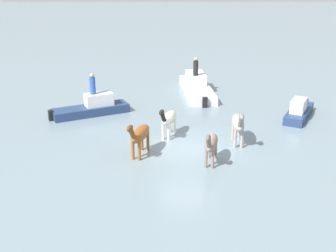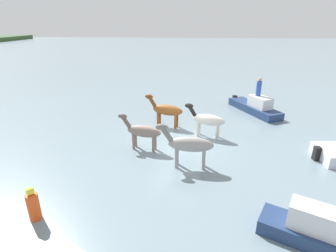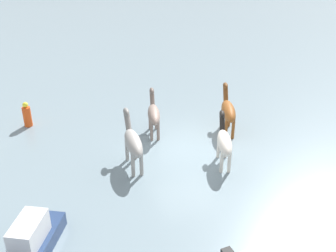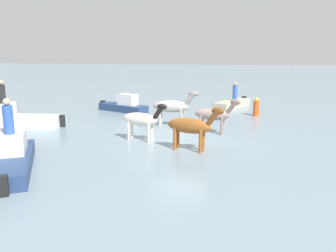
% 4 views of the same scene
% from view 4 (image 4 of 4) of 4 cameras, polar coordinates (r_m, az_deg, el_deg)
% --- Properties ---
extents(ground_plane, '(179.65, 179.65, 0.00)m').
position_cam_4_polar(ground_plane, '(15.84, 1.80, -1.79)').
color(ground_plane, gray).
extents(horse_rear_stallion, '(1.03, 2.18, 1.71)m').
position_cam_4_polar(horse_rear_stallion, '(15.01, -4.42, 1.07)').
color(horse_rear_stallion, silver).
rests_on(horse_rear_stallion, ground_plane).
extents(horse_dun_straggler, '(0.87, 2.17, 1.68)m').
position_cam_4_polar(horse_dun_straggler, '(16.39, 7.60, 1.90)').
color(horse_dun_straggler, gray).
rests_on(horse_dun_straggler, ground_plane).
extents(horse_pinto_flank, '(0.66, 2.41, 1.87)m').
position_cam_4_polar(horse_pinto_flank, '(17.97, 0.72, 3.25)').
color(horse_pinto_flank, '#9E9993').
rests_on(horse_pinto_flank, ground_plane).
extents(horse_gray_outer, '(1.06, 2.31, 1.80)m').
position_cam_4_polar(horse_gray_outer, '(13.44, 3.83, -0.01)').
color(horse_gray_outer, brown).
rests_on(horse_gray_outer, ground_plane).
extents(boat_tender_starboard, '(4.35, 2.96, 1.33)m').
position_cam_4_polar(boat_tender_starboard, '(12.60, -24.40, -5.16)').
color(boat_tender_starboard, navy).
rests_on(boat_tender_starboard, ground_plane).
extents(boat_skiff_near, '(3.83, 2.71, 0.71)m').
position_cam_4_polar(boat_skiff_near, '(24.68, 10.57, 3.46)').
color(boat_skiff_near, '#B7AD93').
rests_on(boat_skiff_near, ground_plane).
extents(boat_launch_far, '(2.14, 6.16, 1.38)m').
position_cam_4_polar(boat_launch_far, '(20.02, -25.64, 0.94)').
color(boat_launch_far, silver).
rests_on(boat_launch_far, ground_plane).
extents(boat_dinghy_port, '(2.49, 3.62, 1.31)m').
position_cam_4_polar(boat_dinghy_port, '(22.70, -7.36, 3.18)').
color(boat_dinghy_port, navy).
rests_on(boat_dinghy_port, ground_plane).
extents(person_boatman_standing, '(0.32, 0.32, 1.19)m').
position_cam_4_polar(person_boatman_standing, '(12.39, -24.98, 1.27)').
color(person_boatman_standing, '#2D51B2').
rests_on(person_boatman_standing, boat_tender_starboard).
extents(person_spotter_bow, '(0.32, 0.32, 1.19)m').
position_cam_4_polar(person_spotter_bow, '(24.65, 11.04, 5.67)').
color(person_spotter_bow, '#2D51B2').
rests_on(person_spotter_bow, boat_skiff_near).
extents(person_helmsman_aft, '(0.32, 0.32, 1.19)m').
position_cam_4_polar(person_helmsman_aft, '(19.64, -25.80, 5.00)').
color(person_helmsman_aft, black).
rests_on(person_helmsman_aft, boat_launch_far).
extents(buoy_channel_marker, '(0.36, 0.36, 1.14)m').
position_cam_4_polar(buoy_channel_marker, '(21.56, 14.41, 2.98)').
color(buoy_channel_marker, '#E54C19').
rests_on(buoy_channel_marker, ground_plane).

